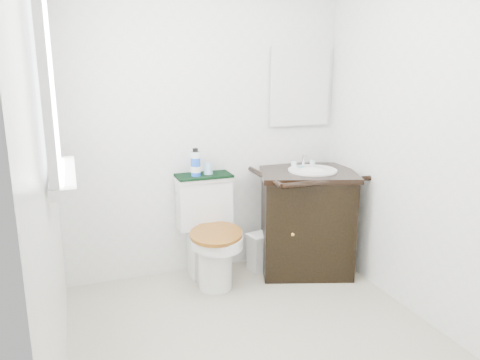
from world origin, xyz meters
TOP-DOWN VIEW (x-y plane):
  - floor at (0.00, 0.00)m, footprint 2.40×2.40m
  - wall_back at (0.00, 1.20)m, footprint 2.40×0.00m
  - wall_front at (0.00, -1.20)m, footprint 2.40×0.00m
  - wall_left at (-1.10, 0.00)m, footprint 0.00×2.40m
  - wall_right at (1.10, 0.00)m, footprint 0.00×2.40m
  - window at (-1.07, 0.25)m, footprint 0.02×0.70m
  - mirror at (0.79, 1.18)m, footprint 0.50×0.02m
  - toilet at (-0.05, 0.97)m, footprint 0.49×0.67m
  - vanity at (0.74, 0.90)m, footprint 0.88×0.82m
  - trash_bin at (0.39, 1.00)m, footprint 0.24×0.21m
  - towel at (-0.05, 1.09)m, footprint 0.42×0.22m
  - mouthwash_bottle at (-0.12, 1.07)m, footprint 0.07×0.07m
  - cup at (-0.01, 1.09)m, footprint 0.07×0.07m
  - soap_bar at (0.73, 0.99)m, footprint 0.08×0.05m

SIDE VIEW (x-z plane):
  - floor at x=0.00m, z-range 0.00..0.00m
  - trash_bin at x=0.39m, z-range 0.00..0.31m
  - toilet at x=-0.05m, z-range -0.05..0.75m
  - vanity at x=0.74m, z-range -0.03..0.89m
  - towel at x=-0.05m, z-range 0.79..0.81m
  - soap_bar at x=0.73m, z-range 0.82..0.84m
  - cup at x=-0.01m, z-range 0.81..0.90m
  - mouthwash_bottle at x=-0.12m, z-range 0.80..1.01m
  - wall_back at x=0.00m, z-range 0.00..2.40m
  - wall_front at x=0.00m, z-range 0.00..2.40m
  - wall_left at x=-1.10m, z-range 0.00..2.40m
  - wall_right at x=1.10m, z-range 0.00..2.40m
  - mirror at x=0.79m, z-range 1.15..1.75m
  - window at x=-1.07m, z-range 1.10..2.00m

